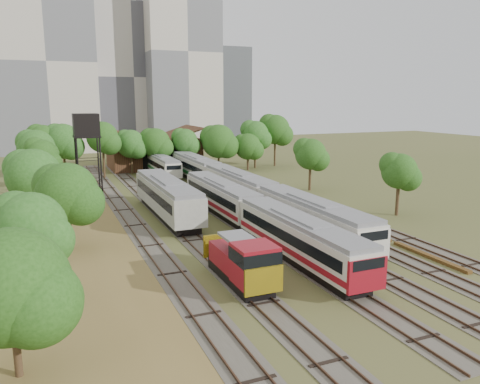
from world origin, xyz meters
name	(u,v)px	position (x,y,z in m)	size (l,w,h in m)	color
ground	(334,266)	(0.00, 0.00, 0.00)	(240.00, 240.00, 0.00)	#475123
dry_grass_patch	(81,264)	(-18.00, 8.00, 0.02)	(14.00, 60.00, 0.04)	brown
tracks	(216,202)	(-0.67, 25.00, 0.04)	(24.60, 80.00, 0.19)	#4C473D
railcar_red_set	(253,214)	(-2.00, 10.68, 1.89)	(2.89, 34.58, 3.58)	black
railcar_green_set	(239,187)	(2.00, 23.93, 1.98)	(3.03, 52.07, 3.75)	black
railcar_rear	(162,165)	(-2.00, 47.80, 1.78)	(2.72, 16.08, 3.36)	black
shunter_locomotive	(244,263)	(-8.00, -0.95, 1.67)	(2.67, 8.10, 3.49)	black
old_grey_coach	(167,197)	(-8.00, 20.23, 2.21)	(3.27, 18.00, 4.05)	black
water_tower	(86,128)	(-14.99, 31.98, 9.21)	(3.16, 3.16, 10.93)	black
rail_pile_near	(361,230)	(8.00, 7.19, 0.14)	(0.54, 8.16, 0.27)	brown
rail_pile_far	(429,256)	(8.20, -1.46, 0.13)	(0.50, 7.93, 0.26)	brown
maintenance_shed	(154,152)	(-1.00, 57.98, 2.91)	(16.45, 11.55, 7.58)	#382114
tree_band_left	(40,175)	(-20.59, 21.26, 5.31)	(8.62, 63.44, 8.68)	#382616
tree_band_far	(180,139)	(2.15, 50.57, 5.88)	(43.56, 7.85, 9.77)	#382616
tree_band_right	(293,153)	(14.46, 32.40, 4.69)	(5.85, 41.76, 7.30)	#382616
tower_left	(46,63)	(-18.00, 95.00, 21.00)	(22.00, 16.00, 42.00)	#BEB4A6
tower_centre	(128,78)	(2.00, 100.00, 18.00)	(20.00, 18.00, 36.00)	#AFA79F
tower_right	(179,54)	(14.00, 92.00, 24.00)	(18.00, 16.00, 48.00)	#BEB4A6
tower_far_right	(227,95)	(34.00, 110.00, 14.00)	(12.00, 12.00, 28.00)	#43474B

